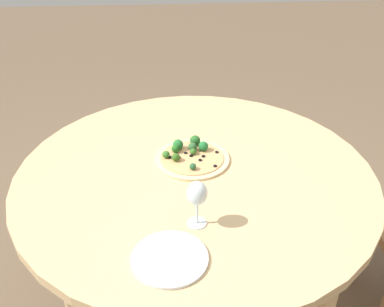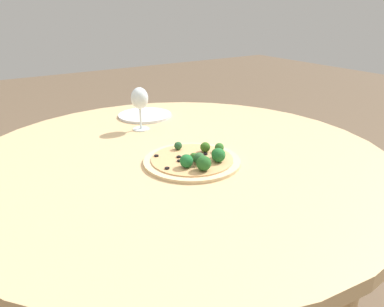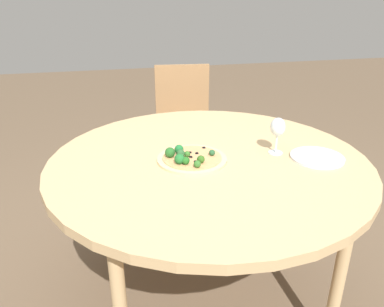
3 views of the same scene
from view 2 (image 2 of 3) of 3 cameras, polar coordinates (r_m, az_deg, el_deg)
dining_table at (r=1.22m, az=-2.13°, el=-2.61°), size 1.37×1.37×0.76m
pizza at (r=1.14m, az=0.46°, el=-0.92°), size 0.30×0.30×0.06m
wine_glass at (r=1.43m, az=-7.99°, el=8.10°), size 0.07×0.07×0.16m
plate_near at (r=1.63m, az=-7.17°, el=5.81°), size 0.23×0.23×0.01m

